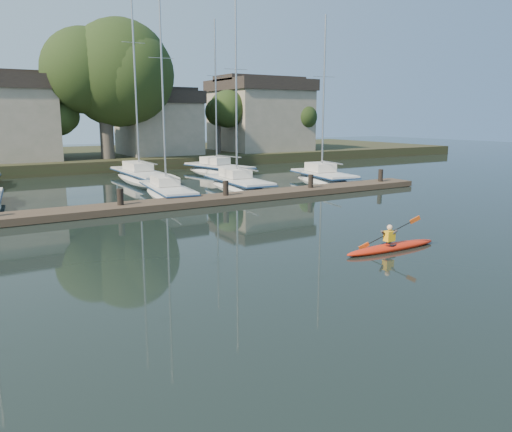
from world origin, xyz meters
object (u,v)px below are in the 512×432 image
sailboat_3 (238,191)px  sailboat_7 (219,175)px  kayak (391,246)px  sailboat_6 (141,182)px  sailboat_4 (323,184)px  dock (176,203)px  sailboat_2 (167,198)px

sailboat_3 → sailboat_7: sailboat_7 is taller
kayak → sailboat_6: sailboat_6 is taller
sailboat_4 → kayak: bearing=-112.4°
sailboat_7 → sailboat_3: bearing=-120.5°
dock → sailboat_4: sailboat_4 is taller
sailboat_6 → sailboat_7: bearing=10.2°
sailboat_6 → sailboat_7: size_ratio=1.23×
sailboat_3 → sailboat_4: 7.09m
sailboat_6 → dock: bearing=-99.8°
sailboat_3 → sailboat_4: size_ratio=1.02×
sailboat_7 → sailboat_2: bearing=-142.7°
sailboat_2 → sailboat_7: 12.89m
sailboat_3 → dock: bearing=-140.3°
sailboat_6 → sailboat_4: bearing=-35.5°
kayak → sailboat_3: size_ratio=0.31×
sailboat_6 → sailboat_2: bearing=-97.5°
sailboat_3 → sailboat_4: bearing=1.5°
kayak → dock: kayak is taller
dock → sailboat_2: size_ratio=2.43×
sailboat_4 → sailboat_6: sailboat_6 is taller
kayak → sailboat_6: 24.76m
dock → sailboat_6: size_ratio=1.97×
sailboat_4 → sailboat_7: bearing=121.8°
dock → sailboat_7: bearing=55.3°
sailboat_3 → sailboat_6: (-4.22, 7.81, 0.00)m
sailboat_2 → kayak: bearing=-75.8°
dock → sailboat_3: 7.87m
sailboat_2 → dock: bearing=-98.1°
kayak → sailboat_2: 16.48m
kayak → sailboat_4: size_ratio=0.32×
sailboat_2 → sailboat_6: (1.12, 8.40, -0.03)m
sailboat_3 → sailboat_7: size_ratio=0.96×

